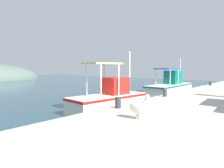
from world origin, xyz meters
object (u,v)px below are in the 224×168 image
(fishing_boat_second, at_px, (109,99))
(fishing_boat_third, at_px, (170,86))
(pelican, at_px, (139,107))
(mooring_bollard_third, at_px, (165,93))
(mooring_bollard_fourth, at_px, (210,83))
(mooring_bollard_second, at_px, (118,103))

(fishing_boat_second, relative_size, fishing_boat_third, 0.79)
(fishing_boat_third, height_order, pelican, fishing_boat_third)
(fishing_boat_second, relative_size, mooring_bollard_third, 12.33)
(mooring_bollard_fourth, bearing_deg, pelican, -173.45)
(fishing_boat_third, relative_size, pelican, 6.26)
(pelican, bearing_deg, mooring_bollard_fourth, 6.55)
(mooring_bollard_second, bearing_deg, mooring_bollard_fourth, 0.00)
(fishing_boat_second, xyz_separation_m, mooring_bollard_fourth, (11.05, -2.25, 0.31))
(fishing_boat_second, height_order, mooring_bollard_second, fishing_boat_second)
(fishing_boat_second, distance_m, mooring_bollard_third, 3.13)
(fishing_boat_second, xyz_separation_m, pelican, (-3.01, -3.87, 0.53))
(fishing_boat_second, height_order, mooring_bollard_third, fishing_boat_second)
(fishing_boat_second, bearing_deg, mooring_bollard_fourth, -11.52)
(fishing_boat_third, height_order, mooring_bollard_third, fishing_boat_third)
(mooring_bollard_second, bearing_deg, pelican, -120.69)
(fishing_boat_second, xyz_separation_m, fishing_boat_third, (9.09, 0.62, 0.01))
(mooring_bollard_fourth, bearing_deg, fishing_boat_third, 124.33)
(fishing_boat_second, relative_size, mooring_bollard_fourth, 13.58)
(pelican, distance_m, mooring_bollard_second, 1.89)
(fishing_boat_second, bearing_deg, pelican, -127.86)
(fishing_boat_second, distance_m, mooring_bollard_second, 3.07)
(pelican, relative_size, mooring_bollard_second, 2.17)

